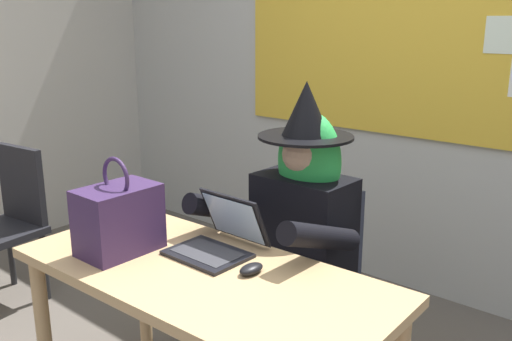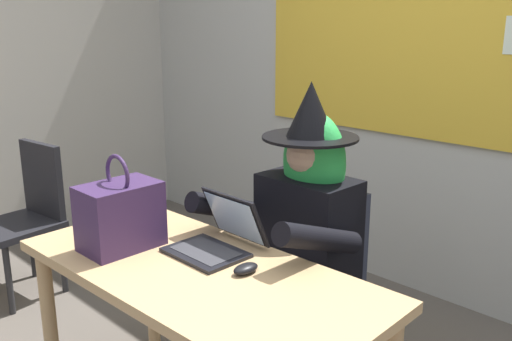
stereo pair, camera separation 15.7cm
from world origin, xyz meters
The scene contains 8 objects.
wall_back_bulletin centered at (0.00, 1.89, 1.34)m, with size 5.23×1.96×2.65m.
desk_main centered at (0.01, 0.11, 0.64)m, with size 1.46×0.69×0.74m.
chair_at_desk centered at (0.02, 0.80, 0.49)m, with size 0.44×0.44×0.88m.
person_costumed centered at (0.01, 0.68, 0.76)m, with size 0.60×0.67×1.36m.
laptop centered at (-0.06, 0.27, 0.78)m, with size 0.30×0.32×0.22m.
computer_mouse centered at (0.17, 0.21, 0.75)m, with size 0.06×0.10×0.03m, color black.
handbag centered at (-0.35, 0.03, 0.87)m, with size 0.20×0.30×0.38m.
chair_spare_by_window centered at (-1.70, 0.22, 0.51)m, with size 0.46×0.46×0.90m.
Camera 1 is at (1.36, -1.17, 1.60)m, focal length 39.14 mm.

